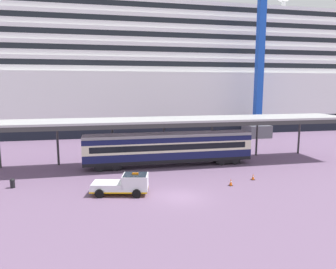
{
  "coord_description": "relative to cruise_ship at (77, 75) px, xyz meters",
  "views": [
    {
      "loc": [
        -6.69,
        -25.76,
        9.84
      ],
      "look_at": [
        0.34,
        7.83,
        4.5
      ],
      "focal_mm": 33.08,
      "sensor_mm": 36.0,
      "label": 1
    }
  ],
  "objects": [
    {
      "name": "service_truck",
      "position": [
        7.2,
        -44.34,
        -11.27
      ],
      "size": [
        5.51,
        3.08,
        2.02
      ],
      "color": "white",
      "rests_on": "ground"
    },
    {
      "name": "platform_canopy",
      "position": [
        13.25,
        -34.59,
        -6.63
      ],
      "size": [
        47.5,
        6.16,
        5.88
      ],
      "color": "#B4B4B4",
      "rests_on": "ground"
    },
    {
      "name": "dockside_crane",
      "position": [
        35.77,
        -16.71,
        4.75
      ],
      "size": [
        18.02,
        4.4,
        54.63
      ],
      "color": "#595960",
      "rests_on": "ground"
    },
    {
      "name": "traffic_cone_near",
      "position": [
        17.71,
        -44.04,
        -11.89
      ],
      "size": [
        0.36,
        0.36,
        0.74
      ],
      "color": "black",
      "rests_on": "ground"
    },
    {
      "name": "cruise_ship",
      "position": [
        0.0,
        0.0,
        0.0
      ],
      "size": [
        176.51,
        24.14,
        35.43
      ],
      "color": "black",
      "rests_on": "ground"
    },
    {
      "name": "train_carriage",
      "position": [
        13.25,
        -35.03,
        -9.95
      ],
      "size": [
        20.81,
        2.81,
        4.11
      ],
      "color": "black",
      "rests_on": "ground"
    },
    {
      "name": "quay_bollard",
      "position": [
        -3.52,
        -40.29,
        -11.74
      ],
      "size": [
        0.48,
        0.48,
        0.96
      ],
      "color": "black",
      "rests_on": "ground"
    },
    {
      "name": "ground_plane",
      "position": [
        12.12,
        -46.21,
        -12.26
      ],
      "size": [
        400.0,
        400.0,
        0.0
      ],
      "primitive_type": "plane",
      "color": "slate"
    },
    {
      "name": "traffic_cone_mid",
      "position": [
        20.82,
        -42.68,
        -11.93
      ],
      "size": [
        0.36,
        0.36,
        0.66
      ],
      "color": "black",
      "rests_on": "ground"
    }
  ]
}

